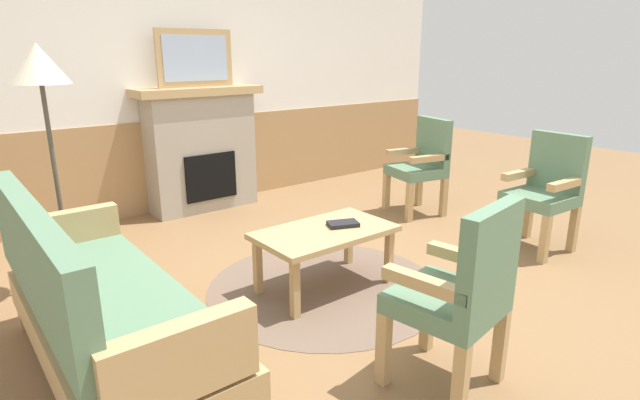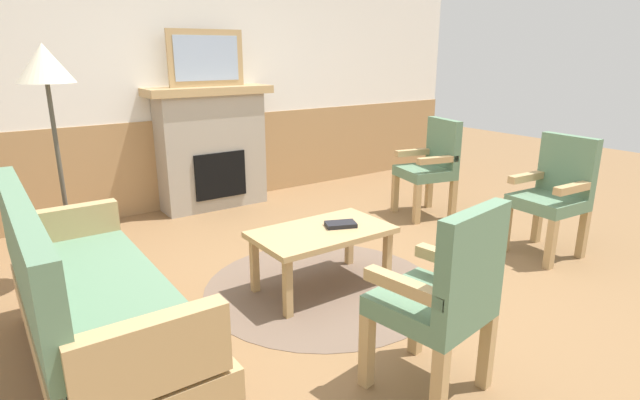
{
  "view_description": "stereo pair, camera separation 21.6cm",
  "coord_description": "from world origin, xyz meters",
  "px_view_note": "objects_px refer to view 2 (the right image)",
  "views": [
    {
      "loc": [
        -2.27,
        -2.5,
        1.63
      ],
      "look_at": [
        0.0,
        0.35,
        0.55
      ],
      "focal_mm": 28.28,
      "sensor_mm": 36.0,
      "label": 1
    },
    {
      "loc": [
        -2.09,
        -2.63,
        1.63
      ],
      "look_at": [
        0.0,
        0.35,
        0.55
      ],
      "focal_mm": 28.28,
      "sensor_mm": 36.0,
      "label": 2
    }
  ],
  "objects_px": {
    "couch": "(93,302)",
    "book_on_table": "(341,224)",
    "fireplace": "(212,147)",
    "coffee_table": "(322,237)",
    "armchair_front_left": "(444,294)",
    "armchair_near_fireplace": "(431,163)",
    "armchair_by_window_left": "(555,191)",
    "floor_lamp_by_couch": "(47,80)",
    "framed_picture": "(206,58)"
  },
  "relations": [
    {
      "from": "couch",
      "to": "armchair_near_fireplace",
      "type": "relative_size",
      "value": 1.84
    },
    {
      "from": "couch",
      "to": "armchair_by_window_left",
      "type": "xyz_separation_m",
      "value": [
        3.45,
        -0.43,
        0.14
      ]
    },
    {
      "from": "book_on_table",
      "to": "armchair_front_left",
      "type": "relative_size",
      "value": 0.22
    },
    {
      "from": "armchair_near_fireplace",
      "to": "fireplace",
      "type": "bearing_deg",
      "value": 137.65
    },
    {
      "from": "fireplace",
      "to": "coffee_table",
      "type": "height_order",
      "value": "fireplace"
    },
    {
      "from": "couch",
      "to": "armchair_front_left",
      "type": "bearing_deg",
      "value": -41.0
    },
    {
      "from": "armchair_front_left",
      "to": "armchair_by_window_left",
      "type": "bearing_deg",
      "value": 18.62
    },
    {
      "from": "couch",
      "to": "coffee_table",
      "type": "relative_size",
      "value": 1.88
    },
    {
      "from": "floor_lamp_by_couch",
      "to": "fireplace",
      "type": "bearing_deg",
      "value": 36.57
    },
    {
      "from": "coffee_table",
      "to": "armchair_front_left",
      "type": "relative_size",
      "value": 0.98
    },
    {
      "from": "floor_lamp_by_couch",
      "to": "framed_picture",
      "type": "bearing_deg",
      "value": 36.57
    },
    {
      "from": "armchair_near_fireplace",
      "to": "floor_lamp_by_couch",
      "type": "relative_size",
      "value": 0.58
    },
    {
      "from": "book_on_table",
      "to": "armchair_front_left",
      "type": "height_order",
      "value": "armchair_front_left"
    },
    {
      "from": "fireplace",
      "to": "framed_picture",
      "type": "bearing_deg",
      "value": 90.0
    },
    {
      "from": "coffee_table",
      "to": "armchair_by_window_left",
      "type": "distance_m",
      "value": 2.01
    },
    {
      "from": "couch",
      "to": "floor_lamp_by_couch",
      "type": "relative_size",
      "value": 1.07
    },
    {
      "from": "book_on_table",
      "to": "armchair_near_fireplace",
      "type": "bearing_deg",
      "value": 23.84
    },
    {
      "from": "fireplace",
      "to": "book_on_table",
      "type": "relative_size",
      "value": 6.13
    },
    {
      "from": "coffee_table",
      "to": "floor_lamp_by_couch",
      "type": "xyz_separation_m",
      "value": [
        -1.43,
        1.09,
        1.06
      ]
    },
    {
      "from": "couch",
      "to": "armchair_near_fireplace",
      "type": "distance_m",
      "value": 3.52
    },
    {
      "from": "couch",
      "to": "floor_lamp_by_couch",
      "type": "xyz_separation_m",
      "value": [
        0.1,
        1.22,
        1.05
      ]
    },
    {
      "from": "couch",
      "to": "book_on_table",
      "type": "relative_size",
      "value": 8.48
    },
    {
      "from": "fireplace",
      "to": "coffee_table",
      "type": "distance_m",
      "value": 2.32
    },
    {
      "from": "armchair_by_window_left",
      "to": "armchair_near_fireplace",
      "type": "bearing_deg",
      "value": 91.87
    },
    {
      "from": "armchair_by_window_left",
      "to": "floor_lamp_by_couch",
      "type": "bearing_deg",
      "value": 153.85
    },
    {
      "from": "book_on_table",
      "to": "armchair_by_window_left",
      "type": "bearing_deg",
      "value": -16.6
    },
    {
      "from": "framed_picture",
      "to": "armchair_by_window_left",
      "type": "bearing_deg",
      "value": -58.59
    },
    {
      "from": "book_on_table",
      "to": "floor_lamp_by_couch",
      "type": "height_order",
      "value": "floor_lamp_by_couch"
    },
    {
      "from": "coffee_table",
      "to": "framed_picture",
      "type": "bearing_deg",
      "value": 85.27
    },
    {
      "from": "armchair_by_window_left",
      "to": "book_on_table",
      "type": "bearing_deg",
      "value": 163.4
    },
    {
      "from": "armchair_by_window_left",
      "to": "armchair_front_left",
      "type": "relative_size",
      "value": 1.0
    },
    {
      "from": "couch",
      "to": "armchair_front_left",
      "type": "relative_size",
      "value": 1.84
    },
    {
      "from": "armchair_by_window_left",
      "to": "armchair_front_left",
      "type": "bearing_deg",
      "value": -161.38
    },
    {
      "from": "book_on_table",
      "to": "armchair_near_fireplace",
      "type": "height_order",
      "value": "armchair_near_fireplace"
    },
    {
      "from": "armchair_near_fireplace",
      "to": "couch",
      "type": "bearing_deg",
      "value": -165.69
    },
    {
      "from": "armchair_by_window_left",
      "to": "armchair_front_left",
      "type": "height_order",
      "value": "same"
    },
    {
      "from": "coffee_table",
      "to": "floor_lamp_by_couch",
      "type": "bearing_deg",
      "value": 142.57
    },
    {
      "from": "framed_picture",
      "to": "coffee_table",
      "type": "height_order",
      "value": "framed_picture"
    },
    {
      "from": "framed_picture",
      "to": "armchair_by_window_left",
      "type": "height_order",
      "value": "framed_picture"
    },
    {
      "from": "book_on_table",
      "to": "armchair_front_left",
      "type": "xyz_separation_m",
      "value": [
        -0.35,
        -1.25,
        0.08
      ]
    },
    {
      "from": "floor_lamp_by_couch",
      "to": "coffee_table",
      "type": "bearing_deg",
      "value": -37.43
    },
    {
      "from": "couch",
      "to": "book_on_table",
      "type": "xyz_separation_m",
      "value": [
        1.67,
        0.1,
        0.06
      ]
    },
    {
      "from": "fireplace",
      "to": "armchair_near_fireplace",
      "type": "height_order",
      "value": "fireplace"
    },
    {
      "from": "fireplace",
      "to": "armchair_front_left",
      "type": "height_order",
      "value": "fireplace"
    },
    {
      "from": "framed_picture",
      "to": "couch",
      "type": "distance_m",
      "value": 3.18
    },
    {
      "from": "framed_picture",
      "to": "couch",
      "type": "height_order",
      "value": "framed_picture"
    },
    {
      "from": "fireplace",
      "to": "armchair_by_window_left",
      "type": "bearing_deg",
      "value": -58.59
    },
    {
      "from": "fireplace",
      "to": "armchair_near_fireplace",
      "type": "relative_size",
      "value": 1.33
    },
    {
      "from": "book_on_table",
      "to": "coffee_table",
      "type": "bearing_deg",
      "value": 170.88
    },
    {
      "from": "framed_picture",
      "to": "coffee_table",
      "type": "xyz_separation_m",
      "value": [
        -0.19,
        -2.29,
        -1.17
      ]
    }
  ]
}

